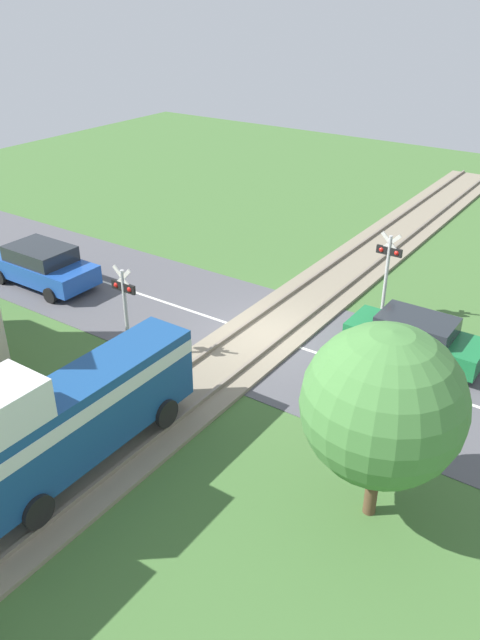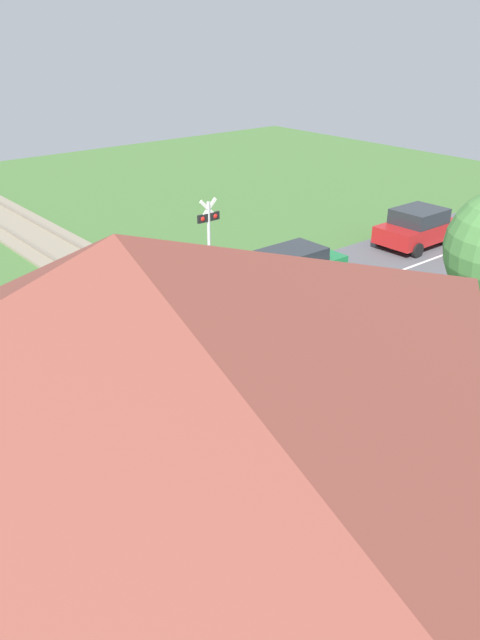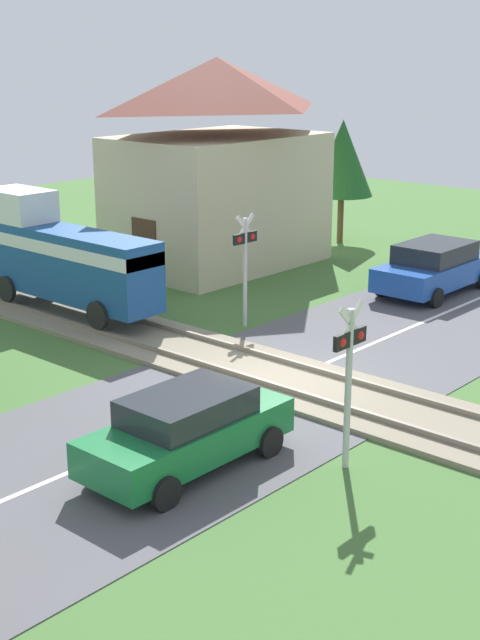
{
  "view_description": "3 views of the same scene",
  "coord_description": "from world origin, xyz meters",
  "px_view_note": "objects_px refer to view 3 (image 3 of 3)",
  "views": [
    {
      "loc": [
        -9.59,
        15.26,
        10.29
      ],
      "look_at": [
        0.0,
        1.37,
        1.2
      ],
      "focal_mm": 35.0,
      "sensor_mm": 36.0,
      "label": 1
    },
    {
      "loc": [
        9.66,
        13.06,
        8.45
      ],
      "look_at": [
        0.0,
        1.37,
        1.2
      ],
      "focal_mm": 35.0,
      "sensor_mm": 36.0,
      "label": 2
    },
    {
      "loc": [
        -14.96,
        -11.87,
        7.25
      ],
      "look_at": [
        0.0,
        1.37,
        1.2
      ],
      "focal_mm": 50.0,
      "sensor_mm": 36.0,
      "label": 3
    }
  ],
  "objects_px": {
    "crossing_signal_east_approach": "(245,255)",
    "pedestrian_by_station": "(133,271)",
    "car_near_crossing": "(187,429)",
    "station_building": "(217,166)",
    "crossing_signal_west_approach": "(349,364)",
    "car_far_side": "(434,267)"
  },
  "relations": [
    {
      "from": "crossing_signal_east_approach",
      "to": "pedestrian_by_station",
      "type": "relative_size",
      "value": 1.8
    },
    {
      "from": "crossing_signal_west_approach",
      "to": "pedestrian_by_station",
      "type": "relative_size",
      "value": 1.8
    },
    {
      "from": "station_building",
      "to": "crossing_signal_east_approach",
      "type": "bearing_deg",
      "value": -131.46
    },
    {
      "from": "crossing_signal_west_approach",
      "to": "station_building",
      "type": "relative_size",
      "value": 0.41
    },
    {
      "from": "crossing_signal_west_approach",
      "to": "pedestrian_by_station",
      "type": "height_order",
      "value": "crossing_signal_west_approach"
    },
    {
      "from": "car_near_crossing",
      "to": "station_building",
      "type": "bearing_deg",
      "value": 40.9
    },
    {
      "from": "crossing_signal_east_approach",
      "to": "station_building",
      "type": "xyz_separation_m",
      "value": [
        4.92,
        5.57,
        1.47
      ]
    },
    {
      "from": "crossing_signal_west_approach",
      "to": "pedestrian_by_station",
      "type": "bearing_deg",
      "value": 65.24
    },
    {
      "from": "car_far_side",
      "to": "crossing_signal_east_approach",
      "type": "distance_m",
      "value": 6.95
    },
    {
      "from": "car_near_crossing",
      "to": "car_far_side",
      "type": "distance_m",
      "value": 14.08
    },
    {
      "from": "crossing_signal_east_approach",
      "to": "pedestrian_by_station",
      "type": "xyz_separation_m",
      "value": [
        0.05,
        4.58,
        -1.2
      ]
    },
    {
      "from": "car_near_crossing",
      "to": "crossing_signal_east_approach",
      "type": "xyz_separation_m",
      "value": [
        7.27,
        4.99,
        1.22
      ]
    },
    {
      "from": "crossing_signal_west_approach",
      "to": "station_building",
      "type": "xyz_separation_m",
      "value": [
        10.25,
        12.66,
        1.47
      ]
    },
    {
      "from": "car_far_side",
      "to": "station_building",
      "type": "bearing_deg",
      "value": 101.79
    },
    {
      "from": "car_far_side",
      "to": "pedestrian_by_station",
      "type": "xyz_separation_m",
      "value": [
        -6.47,
        6.68,
        -0.04
      ]
    },
    {
      "from": "pedestrian_by_station",
      "to": "station_building",
      "type": "bearing_deg",
      "value": 11.48
    },
    {
      "from": "car_near_crossing",
      "to": "station_building",
      "type": "height_order",
      "value": "station_building"
    },
    {
      "from": "car_far_side",
      "to": "pedestrian_by_station",
      "type": "height_order",
      "value": "pedestrian_by_station"
    },
    {
      "from": "crossing_signal_east_approach",
      "to": "station_building",
      "type": "bearing_deg",
      "value": 48.54
    },
    {
      "from": "pedestrian_by_station",
      "to": "car_near_crossing",
      "type": "bearing_deg",
      "value": -127.4
    },
    {
      "from": "car_far_side",
      "to": "station_building",
      "type": "relative_size",
      "value": 0.6
    },
    {
      "from": "pedestrian_by_station",
      "to": "crossing_signal_east_approach",
      "type": "bearing_deg",
      "value": -90.58
    }
  ]
}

